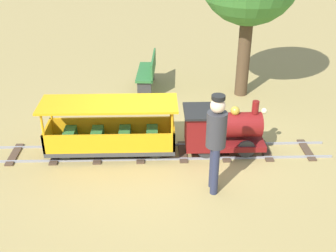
% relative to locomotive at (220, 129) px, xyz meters
% --- Properties ---
extents(ground_plane, '(60.00, 60.00, 0.00)m').
position_rel_locomotive_xyz_m(ground_plane, '(0.00, -0.82, -0.48)').
color(ground_plane, '#A38C51').
extents(track, '(0.72, 6.05, 0.04)m').
position_rel_locomotive_xyz_m(track, '(0.00, -1.03, -0.47)').
color(track, gray).
rests_on(track, ground_plane).
extents(locomotive, '(0.68, 1.45, 0.97)m').
position_rel_locomotive_xyz_m(locomotive, '(0.00, 0.00, 0.00)').
color(locomotive, maroon).
rests_on(locomotive, ground_plane).
extents(passenger_car, '(0.78, 2.35, 0.97)m').
position_rel_locomotive_xyz_m(passenger_car, '(0.00, -1.93, -0.06)').
color(passenger_car, '#3F3F3F').
rests_on(passenger_car, ground_plane).
extents(conductor_person, '(0.30, 0.30, 1.62)m').
position_rel_locomotive_xyz_m(conductor_person, '(1.12, -0.25, 0.47)').
color(conductor_person, '#282D47').
rests_on(conductor_person, ground_plane).
extents(park_bench, '(1.32, 0.48, 0.82)m').
position_rel_locomotive_xyz_m(park_bench, '(-3.03, -1.31, -0.07)').
color(park_bench, '#2D6B33').
rests_on(park_bench, ground_plane).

